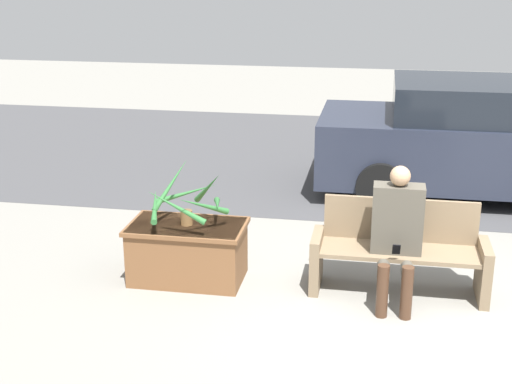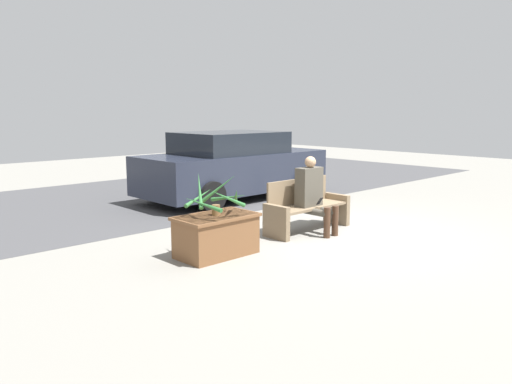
% 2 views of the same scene
% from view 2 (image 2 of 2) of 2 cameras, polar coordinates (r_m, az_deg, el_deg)
% --- Properties ---
extents(ground_plane, '(30.00, 30.00, 0.00)m').
position_cam_2_polar(ground_plane, '(8.21, 9.69, -4.69)').
color(ground_plane, gray).
extents(road_surface, '(20.00, 6.00, 0.01)m').
position_cam_2_polar(road_surface, '(12.03, -10.74, -0.23)').
color(road_surface, '#424244').
rests_on(road_surface, ground_plane).
extents(bench, '(1.61, 0.51, 0.85)m').
position_cam_2_polar(bench, '(8.27, 5.70, -1.71)').
color(bench, '#7A664C').
rests_on(bench, ground_plane).
extents(person_seated, '(0.46, 0.63, 1.24)m').
position_cam_2_polar(person_seated, '(8.08, 6.52, -0.01)').
color(person_seated, '#4C473D').
rests_on(person_seated, ground_plane).
extents(planter_box, '(1.11, 0.66, 0.56)m').
position_cam_2_polar(planter_box, '(6.85, -4.56, -4.81)').
color(planter_box, brown).
rests_on(planter_box, ground_plane).
extents(potted_plant, '(0.81, 0.80, 0.58)m').
position_cam_2_polar(potted_plant, '(6.76, -4.58, -0.63)').
color(potted_plant, brown).
rests_on(potted_plant, planter_box).
extents(parked_car, '(4.34, 1.98, 1.49)m').
position_cam_2_polar(parked_car, '(11.22, -2.68, 3.01)').
color(parked_car, '#232838').
rests_on(parked_car, ground_plane).
extents(bollard_post, '(0.09, 0.09, 0.68)m').
position_cam_2_polar(bollard_post, '(10.57, 6.46, 0.48)').
color(bollard_post, black).
rests_on(bollard_post, ground_plane).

